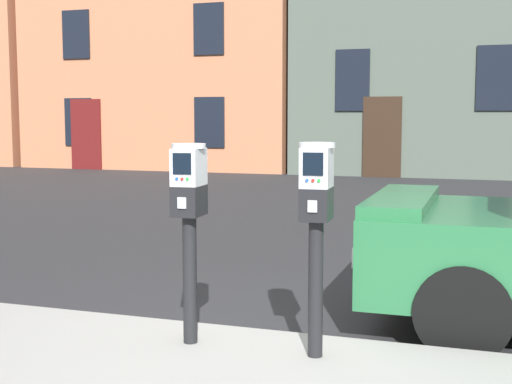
# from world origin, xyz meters

# --- Properties ---
(ground_plane) EXTENTS (160.00, 160.00, 0.00)m
(ground_plane) POSITION_xyz_m (0.00, 0.00, 0.00)
(ground_plane) COLOR #28282B
(parking_meter_near_kerb) EXTENTS (0.23, 0.26, 1.29)m
(parking_meter_near_kerb) POSITION_xyz_m (-0.56, -0.22, 1.03)
(parking_meter_near_kerb) COLOR black
(parking_meter_near_kerb) RESTS_ON sidewalk_slab
(parking_meter_twin_adjacent) EXTENTS (0.23, 0.26, 1.30)m
(parking_meter_twin_adjacent) POSITION_xyz_m (0.26, -0.22, 1.04)
(parking_meter_twin_adjacent) COLOR black
(parking_meter_twin_adjacent) RESTS_ON sidewalk_slab
(townhouse_orange_brick) EXTENTS (8.50, 6.38, 10.33)m
(townhouse_orange_brick) POSITION_xyz_m (-8.50, 17.43, 5.17)
(townhouse_orange_brick) COLOR #B7704C
(townhouse_orange_brick) RESTS_ON ground_plane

